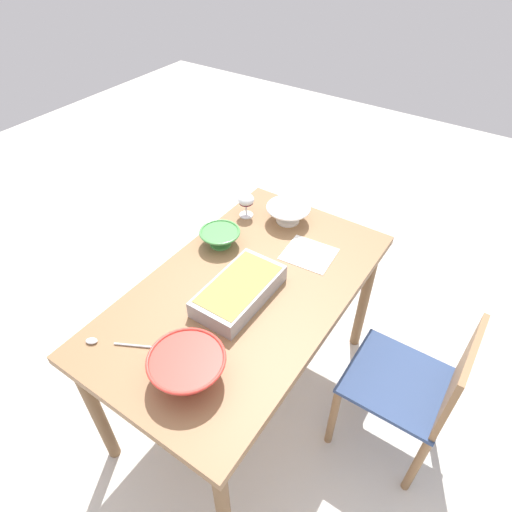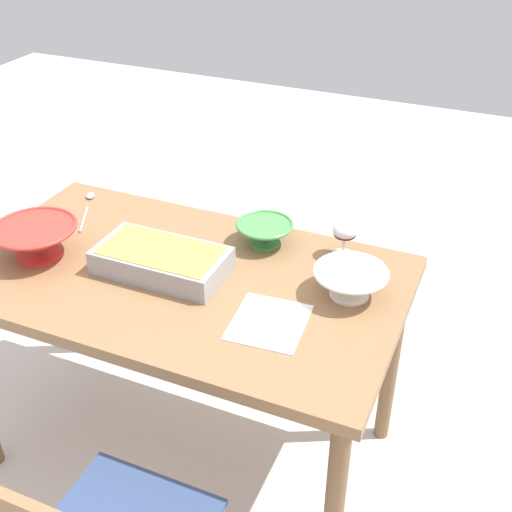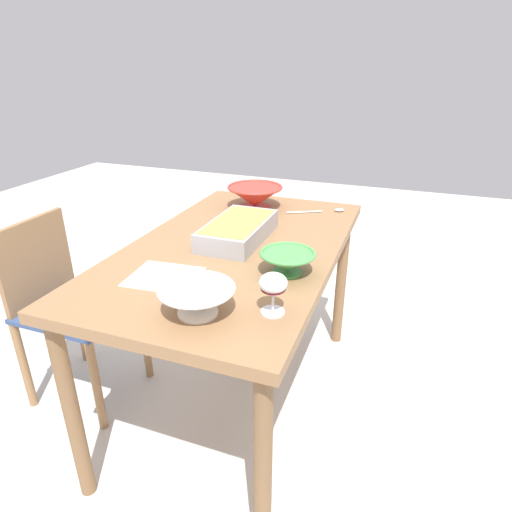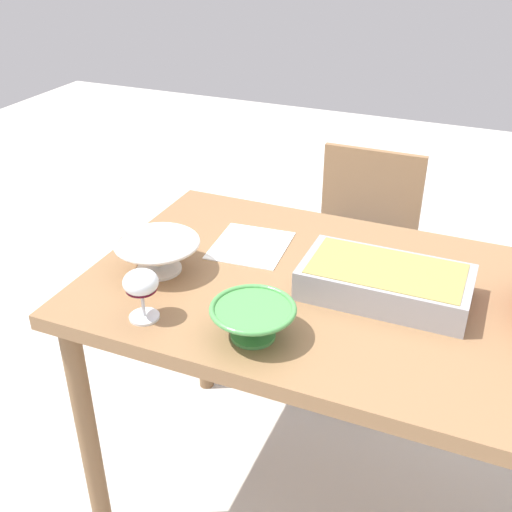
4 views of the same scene
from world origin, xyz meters
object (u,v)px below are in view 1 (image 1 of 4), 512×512
(small_bowl, at_px, (288,213))
(napkin, at_px, (309,254))
(mixing_bowl, at_px, (188,367))
(serving_spoon, at_px, (108,343))
(serving_bowl, at_px, (220,237))
(dining_table, at_px, (245,302))
(casserole_dish, at_px, (239,290))
(chair, at_px, (416,388))
(wine_glass, at_px, (246,201))

(small_bowl, bearing_deg, napkin, -128.09)
(mixing_bowl, relative_size, serving_spoon, 1.03)
(serving_spoon, bearing_deg, serving_bowl, 0.83)
(dining_table, xyz_separation_m, napkin, (0.34, -0.12, 0.09))
(small_bowl, bearing_deg, serving_bowl, 153.77)
(casserole_dish, xyz_separation_m, mixing_bowl, (-0.40, -0.08, 0.02))
(dining_table, bearing_deg, serving_bowl, 56.47)
(small_bowl, distance_m, serving_spoon, 1.04)
(chair, distance_m, wine_glass, 1.14)
(chair, bearing_deg, serving_spoon, 124.69)
(mixing_bowl, bearing_deg, casserole_dish, 10.93)
(wine_glass, height_order, small_bowl, wine_glass)
(mixing_bowl, bearing_deg, serving_bowl, 28.96)
(serving_spoon, relative_size, napkin, 1.16)
(mixing_bowl, height_order, serving_bowl, mixing_bowl)
(wine_glass, relative_size, serving_spoon, 0.48)
(dining_table, xyz_separation_m, chair, (0.17, -0.75, -0.23))
(dining_table, xyz_separation_m, serving_spoon, (-0.52, 0.25, 0.09))
(dining_table, bearing_deg, serving_spoon, 153.97)
(chair, xyz_separation_m, serving_spoon, (-0.69, 1.00, 0.32))
(serving_bowl, bearing_deg, serving_spoon, -179.17)
(serving_bowl, bearing_deg, small_bowl, -26.23)
(wine_glass, xyz_separation_m, serving_bowl, (-0.26, -0.03, -0.04))
(dining_table, relative_size, small_bowl, 6.24)
(serving_spoon, distance_m, napkin, 0.93)
(dining_table, xyz_separation_m, serving_bowl, (0.17, 0.26, 0.13))
(chair, height_order, serving_spoon, chair)
(dining_table, bearing_deg, chair, -76.80)
(chair, bearing_deg, casserole_dish, 107.27)
(casserole_dish, relative_size, serving_bowl, 2.11)
(small_bowl, distance_m, serving_bowl, 0.37)
(dining_table, distance_m, serving_spoon, 0.58)
(dining_table, relative_size, wine_glass, 10.97)
(small_bowl, relative_size, napkin, 0.99)
(mixing_bowl, bearing_deg, napkin, -1.94)
(serving_spoon, xyz_separation_m, napkin, (0.86, -0.37, -0.01))
(napkin, bearing_deg, chair, -104.89)
(dining_table, relative_size, serving_spoon, 5.31)
(chair, height_order, serving_bowl, serving_bowl)
(serving_spoon, bearing_deg, dining_table, -26.03)
(chair, xyz_separation_m, serving_bowl, (-0.00, 1.01, 0.36))
(dining_table, height_order, chair, chair)
(wine_glass, height_order, serving_bowl, wine_glass)
(casserole_dish, bearing_deg, dining_table, 10.32)
(serving_bowl, relative_size, serving_spoon, 0.74)
(dining_table, height_order, napkin, napkin)
(serving_spoon, bearing_deg, wine_glass, 2.59)
(chair, height_order, napkin, chair)
(casserole_dish, height_order, serving_spoon, casserole_dish)
(small_bowl, relative_size, serving_spoon, 0.85)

